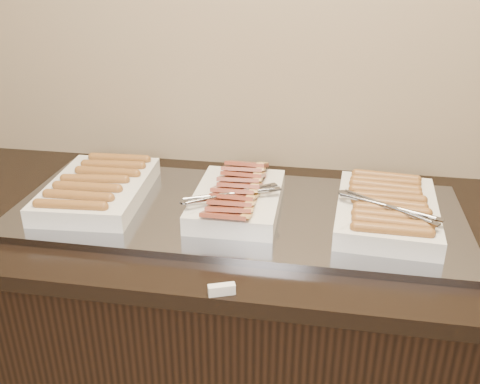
{
  "coord_description": "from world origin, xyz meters",
  "views": [
    {
      "loc": [
        0.25,
        0.86,
        1.57
      ],
      "look_at": [
        0.03,
        2.13,
        0.97
      ],
      "focal_mm": 40.0,
      "sensor_mm": 36.0,
      "label": 1
    }
  ],
  "objects_px": {
    "dish_left": "(98,188)",
    "dish_center": "(237,197)",
    "counter": "(230,343)",
    "warming_tray": "(237,212)",
    "dish_right": "(387,209)"
  },
  "relations": [
    {
      "from": "warming_tray",
      "to": "counter",
      "type": "bearing_deg",
      "value": 180.0
    },
    {
      "from": "warming_tray",
      "to": "dish_center",
      "type": "relative_size",
      "value": 3.34
    },
    {
      "from": "counter",
      "to": "dish_left",
      "type": "bearing_deg",
      "value": 180.0
    },
    {
      "from": "counter",
      "to": "dish_center",
      "type": "relative_size",
      "value": 5.73
    },
    {
      "from": "warming_tray",
      "to": "dish_left",
      "type": "height_order",
      "value": "dish_left"
    },
    {
      "from": "dish_left",
      "to": "dish_center",
      "type": "xyz_separation_m",
      "value": [
        0.39,
        -0.0,
        0.01
      ]
    },
    {
      "from": "counter",
      "to": "dish_center",
      "type": "distance_m",
      "value": 0.5
    },
    {
      "from": "dish_center",
      "to": "warming_tray",
      "type": "bearing_deg",
      "value": 109.58
    },
    {
      "from": "counter",
      "to": "warming_tray",
      "type": "distance_m",
      "value": 0.46
    },
    {
      "from": "dish_left",
      "to": "dish_center",
      "type": "bearing_deg",
      "value": -4.54
    },
    {
      "from": "counter",
      "to": "dish_right",
      "type": "xyz_separation_m",
      "value": [
        0.41,
        -0.0,
        0.5
      ]
    },
    {
      "from": "dish_right",
      "to": "dish_center",
      "type": "bearing_deg",
      "value": -176.62
    },
    {
      "from": "dish_center",
      "to": "dish_right",
      "type": "height_order",
      "value": "dish_center"
    },
    {
      "from": "counter",
      "to": "dish_center",
      "type": "bearing_deg",
      "value": -10.73
    },
    {
      "from": "counter",
      "to": "dish_right",
      "type": "relative_size",
      "value": 5.33
    }
  ]
}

